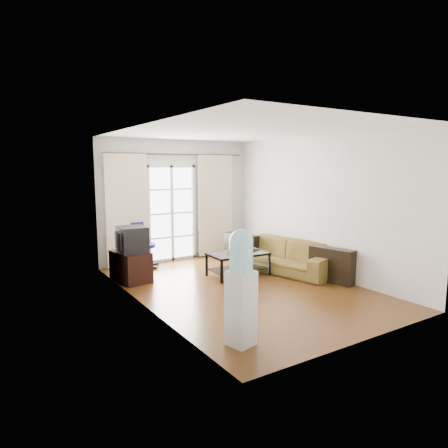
{
  "coord_description": "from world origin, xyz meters",
  "views": [
    {
      "loc": [
        -3.9,
        -5.59,
        2.1
      ],
      "look_at": [
        -0.15,
        0.35,
        1.1
      ],
      "focal_mm": 32.0,
      "sensor_mm": 36.0,
      "label": 1
    }
  ],
  "objects_px": {
    "coffee_table": "(238,261)",
    "water_cooler": "(241,285)",
    "sofa": "(282,256)",
    "tv_stand": "(131,266)",
    "crt_tv": "(131,240)",
    "task_chair": "(144,254)"
  },
  "relations": [
    {
      "from": "tv_stand",
      "to": "crt_tv",
      "type": "bearing_deg",
      "value": -98.46
    },
    {
      "from": "tv_stand",
      "to": "water_cooler",
      "type": "relative_size",
      "value": 0.54
    },
    {
      "from": "tv_stand",
      "to": "water_cooler",
      "type": "height_order",
      "value": "water_cooler"
    },
    {
      "from": "coffee_table",
      "to": "sofa",
      "type": "bearing_deg",
      "value": -11.12
    },
    {
      "from": "tv_stand",
      "to": "coffee_table",
      "type": "bearing_deg",
      "value": -30.66
    },
    {
      "from": "sofa",
      "to": "coffee_table",
      "type": "xyz_separation_m",
      "value": [
        -0.96,
        0.19,
        -0.03
      ]
    },
    {
      "from": "sofa",
      "to": "coffee_table",
      "type": "height_order",
      "value": "sofa"
    },
    {
      "from": "sofa",
      "to": "water_cooler",
      "type": "height_order",
      "value": "water_cooler"
    },
    {
      "from": "coffee_table",
      "to": "water_cooler",
      "type": "bearing_deg",
      "value": -123.62
    },
    {
      "from": "crt_tv",
      "to": "task_chair",
      "type": "bearing_deg",
      "value": 59.98
    },
    {
      "from": "coffee_table",
      "to": "tv_stand",
      "type": "distance_m",
      "value": 2.03
    },
    {
      "from": "crt_tv",
      "to": "sofa",
      "type": "bearing_deg",
      "value": -15.07
    },
    {
      "from": "coffee_table",
      "to": "tv_stand",
      "type": "height_order",
      "value": "tv_stand"
    },
    {
      "from": "task_chair",
      "to": "water_cooler",
      "type": "bearing_deg",
      "value": -103.87
    },
    {
      "from": "sofa",
      "to": "water_cooler",
      "type": "relative_size",
      "value": 1.68
    },
    {
      "from": "sofa",
      "to": "task_chair",
      "type": "distance_m",
      "value": 2.89
    },
    {
      "from": "crt_tv",
      "to": "water_cooler",
      "type": "bearing_deg",
      "value": -84.52
    },
    {
      "from": "coffee_table",
      "to": "water_cooler",
      "type": "xyz_separation_m",
      "value": [
        -1.69,
        -2.54,
        0.44
      ]
    },
    {
      "from": "sofa",
      "to": "crt_tv",
      "type": "relative_size",
      "value": 4.34
    },
    {
      "from": "task_chair",
      "to": "water_cooler",
      "type": "xyz_separation_m",
      "value": [
        -0.39,
        -4.16,
        0.45
      ]
    },
    {
      "from": "sofa",
      "to": "tv_stand",
      "type": "distance_m",
      "value": 3.0
    },
    {
      "from": "coffee_table",
      "to": "water_cooler",
      "type": "distance_m",
      "value": 3.08
    }
  ]
}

